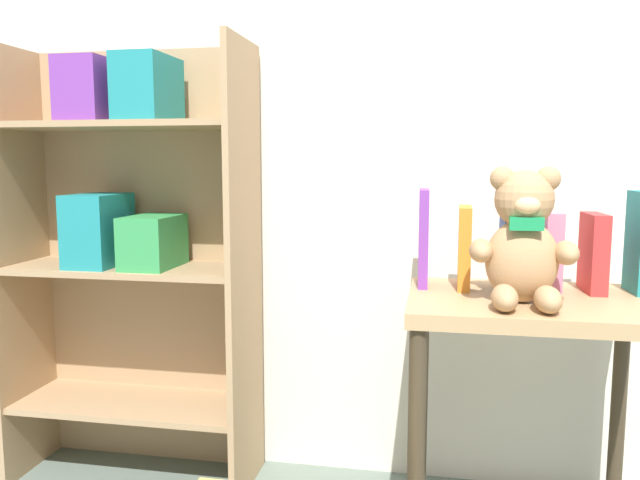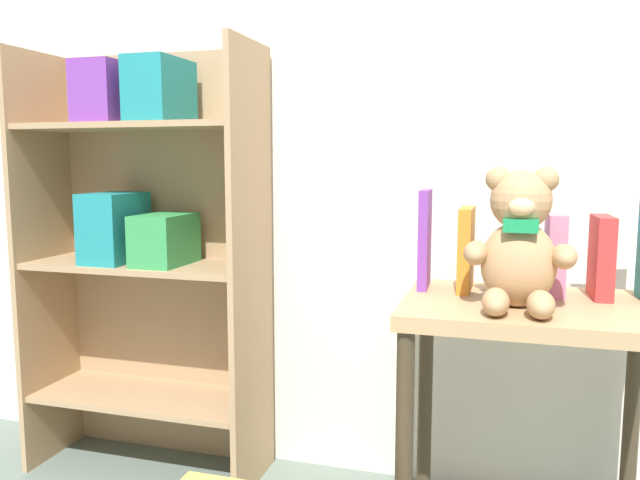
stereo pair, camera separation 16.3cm
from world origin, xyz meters
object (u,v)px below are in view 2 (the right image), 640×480
Objects in this scene: book_standing_orange at (466,249)px; bookshelf_side at (148,231)px; book_standing_pink at (555,255)px; book_standing_blue at (510,256)px; book_standing_purple at (425,239)px; display_table at (530,350)px; teddy_bear at (519,244)px; book_standing_red at (601,257)px.

bookshelf_side is at bearing 175.32° from book_standing_orange.
book_standing_blue is at bearing 178.15° from book_standing_pink.
book_standing_pink is at bearing 1.30° from book_standing_orange.
book_standing_purple is 0.21m from book_standing_blue.
book_standing_purple is 1.20× the size of book_standing_orange.
book_standing_purple reaches higher than book_standing_pink.
display_table is 0.29m from book_standing_orange.
display_table is at bearing 62.66° from teddy_bear.
bookshelf_side is 1.14m from teddy_bear.
book_standing_red is (0.32, 0.01, -0.01)m from book_standing_orange.
book_standing_pink reaches higher than display_table.
book_standing_orange is 0.32m from book_standing_red.
book_standing_purple is 0.32m from book_standing_pink.
book_standing_pink reaches higher than book_standing_red.
bookshelf_side reaches higher than display_table.
bookshelf_side is 6.98× the size of book_standing_blue.
teddy_bear is at bearing -38.83° from book_standing_purple.
book_standing_purple is at bearing 178.29° from book_standing_red.
teddy_bear is 1.67× the size of book_standing_blue.
book_standing_purple is (-0.23, 0.17, -0.02)m from teddy_bear.
book_standing_pink is at bearing 0.85° from book_standing_blue.
teddy_bear reaches higher than book_standing_purple.
book_standing_orange is at bearing 178.67° from book_standing_blue.
book_standing_pink is (0.09, 0.16, -0.04)m from teddy_bear.
bookshelf_side reaches higher than book_standing_blue.
teddy_bear is at bearing -121.26° from book_standing_pink.
book_standing_pink is 1.01× the size of book_standing_red.
book_standing_pink reaches higher than book_standing_blue.
display_table is 3.31× the size of book_standing_red.
teddy_bear is at bearing -83.53° from book_standing_blue.
book_standing_orange is at bearing -7.56° from book_standing_purple.
teddy_bear is 0.29m from book_standing_purple.
display_table is at bearing -122.10° from book_standing_pink.
bookshelf_side is 1.18m from display_table.
display_table is at bearing -10.01° from bookshelf_side.
book_standing_blue is (0.11, -0.00, -0.01)m from book_standing_orange.
book_standing_purple reaches higher than book_standing_blue.
book_standing_orange reaches higher than book_standing_red.
book_standing_pink is (0.32, -0.01, -0.03)m from book_standing_purple.
bookshelf_side is 6.26× the size of book_standing_orange.
book_standing_blue is (1.09, -0.11, -0.01)m from bookshelf_side.
book_standing_pink is (0.21, -0.00, -0.01)m from book_standing_orange.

